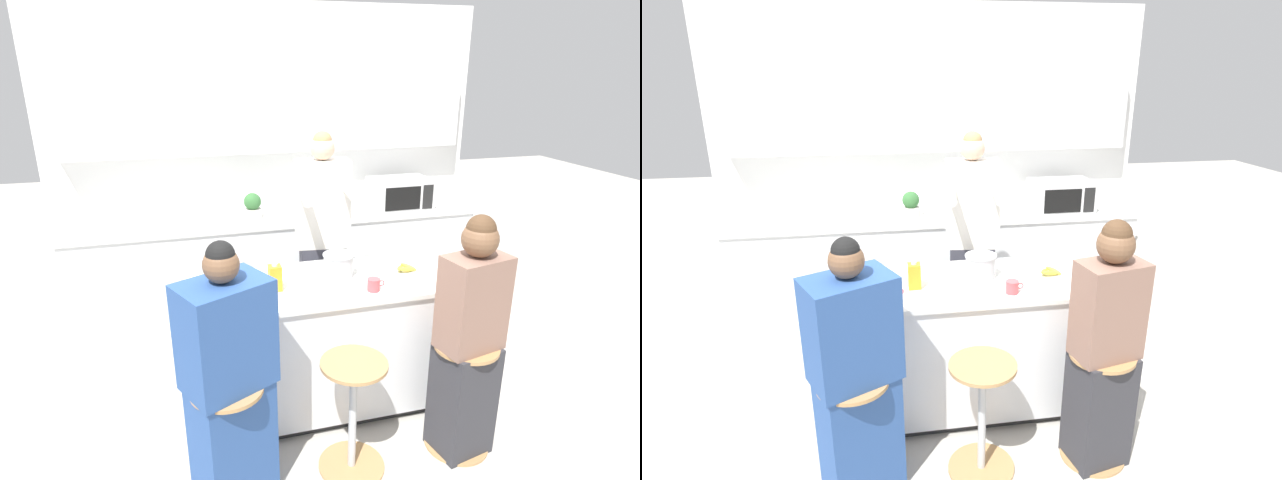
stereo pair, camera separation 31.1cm
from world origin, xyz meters
TOP-DOWN VIEW (x-y plane):
  - ground_plane at (0.00, 0.00)m, footprint 16.00×16.00m
  - wall_back at (0.00, 1.73)m, footprint 3.87×0.22m
  - back_counter at (0.00, 1.44)m, footprint 3.59×0.60m
  - kitchen_island at (0.00, 0.00)m, footprint 1.68×0.70m
  - bar_stool_leftmost at (-0.67, -0.65)m, footprint 0.38×0.38m
  - bar_stool_center at (0.00, -0.61)m, footprint 0.38×0.38m
  - bar_stool_rightmost at (0.67, -0.61)m, footprint 0.38×0.38m
  - person_cooking at (0.16, 0.58)m, footprint 0.45×0.61m
  - person_wrapped_blanket at (-0.66, -0.63)m, footprint 0.50×0.44m
  - person_seated_near at (0.67, -0.63)m, footprint 0.38×0.32m
  - cooking_pot at (0.12, 0.05)m, footprint 0.29×0.20m
  - fruit_bowl at (-0.65, 0.05)m, footprint 0.23×0.23m
  - coffee_cup_near at (0.26, -0.21)m, footprint 0.11×0.08m
  - coffee_cup_far at (-0.45, -0.18)m, footprint 0.11×0.08m
  - banana_bunch at (0.56, 0.01)m, footprint 0.16×0.12m
  - juice_carton at (-0.31, -0.05)m, footprint 0.08×0.08m
  - microwave at (1.14, 1.41)m, footprint 0.54×0.38m
  - potted_plant at (-0.23, 1.44)m, footprint 0.16×0.16m

SIDE VIEW (x-z plane):
  - ground_plane at x=0.00m, z-range 0.00..0.00m
  - bar_stool_leftmost at x=-0.67m, z-range 0.03..0.72m
  - bar_stool_center at x=0.00m, z-range 0.03..0.72m
  - bar_stool_rightmost at x=0.67m, z-range 0.03..0.72m
  - kitchen_island at x=0.00m, z-range 0.01..0.91m
  - back_counter at x=0.00m, z-range 0.00..0.91m
  - person_seated_near at x=0.67m, z-range -0.05..1.41m
  - person_wrapped_blanket at x=-0.66m, z-range -0.04..1.41m
  - person_cooking at x=0.16m, z-range -0.01..1.75m
  - banana_bunch at x=0.56m, z-range 0.90..0.95m
  - fruit_bowl at x=-0.65m, z-range 0.90..0.98m
  - coffee_cup_near at x=0.26m, z-range 0.90..0.98m
  - coffee_cup_far at x=-0.45m, z-range 0.90..0.98m
  - cooking_pot at x=0.12m, z-range 0.90..1.05m
  - juice_carton at x=-0.31m, z-range 0.90..1.07m
  - potted_plant at x=-0.23m, z-range 0.91..1.13m
  - microwave at x=1.14m, z-range 0.91..1.19m
  - wall_back at x=0.00m, z-range 0.19..2.89m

